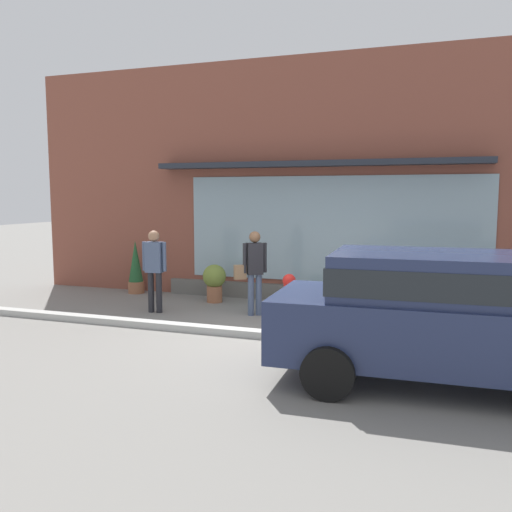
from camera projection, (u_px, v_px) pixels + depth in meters
name	position (u px, v px, depth m)	size (l,w,h in m)	color
ground_plane	(274.00, 336.00, 8.96)	(60.00, 60.00, 0.00)	gray
curb_strip	(270.00, 335.00, 8.76)	(14.00, 0.24, 0.12)	#B2B2AD
storefront	(317.00, 183.00, 11.65)	(14.00, 0.81, 5.34)	brown
fire_hydrant	(289.00, 298.00, 9.73)	(0.38, 0.35, 0.93)	red
pedestrian_with_handbag	(254.00, 267.00, 10.36)	(0.59, 0.41, 1.66)	#475675
pedestrian_passerby	(154.00, 264.00, 10.62)	(0.51, 0.22, 1.66)	#232328
parked_car_navy	(441.00, 312.00, 6.52)	(4.29, 2.04, 1.66)	navy
potted_plant_doorstep	(422.00, 287.00, 10.67)	(0.48, 0.48, 1.07)	#33473D
potted_plant_trailing_edge	(497.00, 289.00, 10.26)	(0.40, 0.40, 1.15)	#9E6042
potted_plant_window_right	(301.00, 294.00, 11.09)	(0.36, 0.36, 0.55)	#33473D
potted_plant_window_left	(214.00, 280.00, 11.71)	(0.51, 0.51, 0.84)	#9E6042
potted_plant_low_front	(136.00, 268.00, 12.78)	(0.38, 0.38, 1.28)	#9E6042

